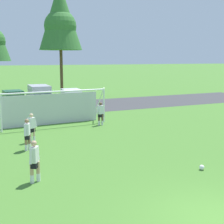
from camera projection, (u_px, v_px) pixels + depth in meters
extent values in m
plane|color=#477A2D|center=(67.00, 125.00, 22.93)|extent=(400.00, 400.00, 0.00)
cube|color=#3D3D3F|center=(41.00, 109.00, 30.33)|extent=(52.00, 8.40, 0.01)
sphere|color=white|center=(202.00, 167.00, 13.69)|extent=(0.22, 0.22, 0.22)
sphere|color=black|center=(202.00, 167.00, 13.69)|extent=(0.08, 0.08, 0.08)
sphere|color=red|center=(203.00, 167.00, 13.71)|extent=(0.07, 0.07, 0.07)
cylinder|color=white|center=(104.00, 106.00, 23.81)|extent=(0.12, 0.12, 2.44)
cylinder|color=white|center=(1.00, 114.00, 20.46)|extent=(0.12, 0.12, 2.44)
cylinder|color=white|center=(56.00, 92.00, 21.93)|extent=(7.32, 0.47, 0.12)
cylinder|color=white|center=(99.00, 103.00, 24.58)|extent=(0.18, 1.95, 2.46)
cube|color=silver|center=(52.00, 109.00, 23.03)|extent=(6.95, 0.38, 2.20)
cylinder|color=beige|center=(34.00, 135.00, 18.27)|extent=(0.14, 0.14, 0.80)
cylinder|color=beige|center=(30.00, 135.00, 18.15)|extent=(0.14, 0.14, 0.80)
cylinder|color=white|center=(34.00, 139.00, 18.31)|extent=(0.15, 0.15, 0.32)
cylinder|color=white|center=(30.00, 139.00, 18.19)|extent=(0.15, 0.15, 0.32)
cube|color=black|center=(32.00, 130.00, 18.16)|extent=(0.40, 0.37, 0.28)
cube|color=white|center=(32.00, 123.00, 18.10)|extent=(0.45, 0.41, 0.60)
sphere|color=beige|center=(31.00, 115.00, 18.03)|extent=(0.22, 0.22, 0.22)
cylinder|color=white|center=(35.00, 123.00, 18.29)|extent=(0.24, 0.20, 0.55)
cylinder|color=white|center=(28.00, 124.00, 17.91)|extent=(0.24, 0.20, 0.55)
cylinder|color=#936B4C|center=(29.00, 142.00, 16.69)|extent=(0.14, 0.14, 0.80)
cylinder|color=#936B4C|center=(26.00, 143.00, 16.49)|extent=(0.14, 0.14, 0.80)
cylinder|color=white|center=(29.00, 147.00, 16.73)|extent=(0.15, 0.15, 0.32)
cylinder|color=white|center=(26.00, 148.00, 16.53)|extent=(0.15, 0.15, 0.32)
cube|color=black|center=(27.00, 137.00, 16.54)|extent=(0.34, 0.40, 0.28)
cube|color=white|center=(27.00, 129.00, 16.48)|extent=(0.37, 0.44, 0.60)
sphere|color=#936B4C|center=(27.00, 121.00, 16.41)|extent=(0.22, 0.22, 0.22)
cylinder|color=white|center=(29.00, 129.00, 16.73)|extent=(0.17, 0.25, 0.55)
cylinder|color=white|center=(25.00, 131.00, 16.23)|extent=(0.17, 0.25, 0.55)
cylinder|color=brown|center=(102.00, 119.00, 22.84)|extent=(0.14, 0.14, 0.80)
cylinder|color=brown|center=(99.00, 120.00, 22.79)|extent=(0.14, 0.14, 0.80)
cylinder|color=white|center=(102.00, 123.00, 22.88)|extent=(0.15, 0.15, 0.32)
cylinder|color=white|center=(99.00, 123.00, 22.83)|extent=(0.15, 0.15, 0.32)
cube|color=black|center=(101.00, 115.00, 22.76)|extent=(0.39, 0.32, 0.28)
cube|color=white|center=(101.00, 110.00, 22.70)|extent=(0.44, 0.35, 0.60)
sphere|color=brown|center=(101.00, 104.00, 22.63)|extent=(0.22, 0.22, 0.22)
cylinder|color=white|center=(104.00, 110.00, 22.84)|extent=(0.25, 0.16, 0.55)
cylinder|color=white|center=(98.00, 110.00, 22.56)|extent=(0.25, 0.16, 0.55)
cylinder|color=tan|center=(38.00, 171.00, 12.38)|extent=(0.14, 0.14, 0.80)
cylinder|color=tan|center=(32.00, 173.00, 12.21)|extent=(0.14, 0.14, 0.80)
cylinder|color=white|center=(38.00, 177.00, 12.42)|extent=(0.15, 0.15, 0.32)
cylinder|color=white|center=(32.00, 179.00, 12.24)|extent=(0.15, 0.15, 0.32)
cube|color=black|center=(35.00, 164.00, 12.24)|extent=(0.37, 0.40, 0.28)
cube|color=silver|center=(34.00, 154.00, 12.18)|extent=(0.41, 0.45, 0.60)
sphere|color=tan|center=(34.00, 143.00, 12.10)|extent=(0.22, 0.22, 0.22)
cylinder|color=silver|center=(38.00, 153.00, 12.42)|extent=(0.20, 0.24, 0.55)
cylinder|color=silver|center=(31.00, 157.00, 11.94)|extent=(0.20, 0.24, 0.55)
cube|color=#194C2D|center=(14.00, 102.00, 30.00)|extent=(1.97, 4.27, 0.76)
cube|color=#194C2D|center=(13.00, 94.00, 30.01)|extent=(1.74, 2.16, 0.64)
cube|color=#28384C|center=(15.00, 95.00, 29.16)|extent=(1.54, 0.38, 0.55)
cube|color=#28384C|center=(22.00, 93.00, 30.39)|extent=(0.11, 1.79, 0.45)
cube|color=white|center=(24.00, 103.00, 28.40)|extent=(0.28, 0.09, 0.20)
cube|color=white|center=(12.00, 104.00, 27.96)|extent=(0.28, 0.09, 0.20)
cube|color=#B21414|center=(15.00, 98.00, 32.02)|extent=(0.28, 0.09, 0.20)
cube|color=#B21414|center=(5.00, 99.00, 31.57)|extent=(0.28, 0.09, 0.20)
cylinder|color=black|center=(27.00, 107.00, 29.32)|extent=(0.27, 0.65, 0.64)
cylinder|color=black|center=(6.00, 108.00, 28.51)|extent=(0.27, 0.65, 0.64)
cylinder|color=black|center=(21.00, 103.00, 31.61)|extent=(0.27, 0.65, 0.64)
cylinder|color=black|center=(2.00, 104.00, 30.80)|extent=(0.27, 0.65, 0.64)
cube|color=#B2B2BC|center=(40.00, 100.00, 30.42)|extent=(2.08, 4.67, 1.00)
cube|color=#B2B2BC|center=(39.00, 90.00, 30.45)|extent=(1.87, 3.07, 0.84)
cube|color=#28384C|center=(42.00, 91.00, 29.16)|extent=(1.63, 0.44, 0.71)
cube|color=#28384C|center=(48.00, 89.00, 30.79)|extent=(0.14, 2.55, 0.59)
cube|color=white|center=(50.00, 102.00, 28.56)|extent=(0.28, 0.09, 0.20)
cube|color=white|center=(39.00, 102.00, 28.16)|extent=(0.28, 0.09, 0.20)
cube|color=#B21414|center=(41.00, 96.00, 32.67)|extent=(0.28, 0.09, 0.20)
cube|color=#B21414|center=(31.00, 97.00, 32.27)|extent=(0.28, 0.09, 0.20)
cylinder|color=black|center=(53.00, 106.00, 29.57)|extent=(0.27, 0.65, 0.64)
cylinder|color=black|center=(32.00, 108.00, 28.85)|extent=(0.27, 0.65, 0.64)
cylinder|color=black|center=(47.00, 102.00, 32.16)|extent=(0.27, 0.65, 0.64)
cylinder|color=black|center=(28.00, 104.00, 31.44)|extent=(0.27, 0.65, 0.64)
cube|color=silver|center=(72.00, 100.00, 31.37)|extent=(2.07, 4.31, 0.76)
cube|color=silver|center=(71.00, 92.00, 31.39)|extent=(1.79, 2.21, 0.64)
cube|color=#28384C|center=(74.00, 94.00, 30.50)|extent=(1.55, 0.42, 0.55)
cube|color=#28384C|center=(79.00, 92.00, 31.68)|extent=(0.16, 1.78, 0.45)
cube|color=white|center=(82.00, 102.00, 29.64)|extent=(0.28, 0.10, 0.20)
cube|color=white|center=(72.00, 102.00, 29.29)|extent=(0.28, 0.10, 0.20)
cube|color=#B21414|center=(71.00, 97.00, 33.43)|extent=(0.28, 0.10, 0.20)
cube|color=#B21414|center=(62.00, 97.00, 33.08)|extent=(0.28, 0.10, 0.20)
cylinder|color=black|center=(84.00, 105.00, 30.55)|extent=(0.28, 0.65, 0.64)
cylinder|color=black|center=(66.00, 106.00, 29.91)|extent=(0.28, 0.65, 0.64)
cylinder|color=black|center=(77.00, 101.00, 32.95)|extent=(0.28, 0.65, 0.64)
cylinder|color=black|center=(60.00, 102.00, 32.31)|extent=(0.28, 0.65, 0.64)
cylinder|color=brown|center=(62.00, 74.00, 39.14)|extent=(0.36, 0.36, 5.67)
cone|color=#387533|center=(60.00, 16.00, 38.02)|extent=(5.10, 5.10, 7.94)
sphere|color=#387533|center=(60.00, 26.00, 38.21)|extent=(3.83, 3.83, 3.83)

